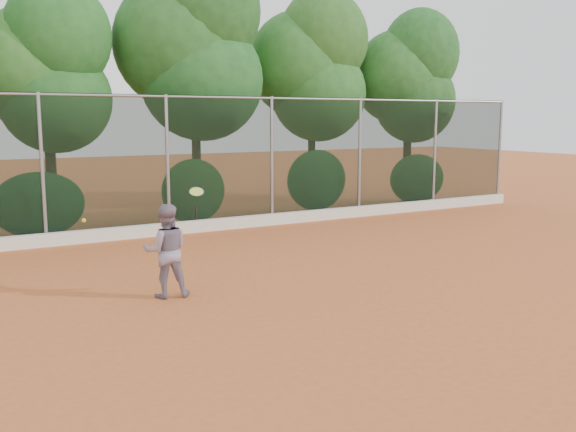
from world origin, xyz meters
TOP-DOWN VIEW (x-y plane):
  - ground at (0.00, 0.00)m, footprint 80.00×80.00m
  - concrete_curb at (0.00, 6.82)m, footprint 24.00×0.20m
  - tennis_player at (-2.07, 1.44)m, footprint 0.87×0.75m
  - chainlink_fence at (-0.00, 7.00)m, footprint 24.09×0.09m
  - foliage_backdrop at (-0.55, 8.98)m, footprint 23.70×3.63m
  - tennis_racket at (-1.57, 1.29)m, footprint 0.34×0.32m
  - tennis_ball_in_flight at (-3.38, 1.35)m, footprint 0.06×0.06m

SIDE VIEW (x-z plane):
  - ground at x=0.00m, z-range 0.00..0.00m
  - concrete_curb at x=0.00m, z-range 0.00..0.30m
  - tennis_player at x=-2.07m, z-range 0.00..1.55m
  - tennis_ball_in_flight at x=-3.38m, z-range 1.37..1.43m
  - tennis_racket at x=-1.57m, z-range 1.42..1.98m
  - chainlink_fence at x=0.00m, z-range 0.11..3.61m
  - foliage_backdrop at x=-0.55m, z-range 0.63..8.18m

